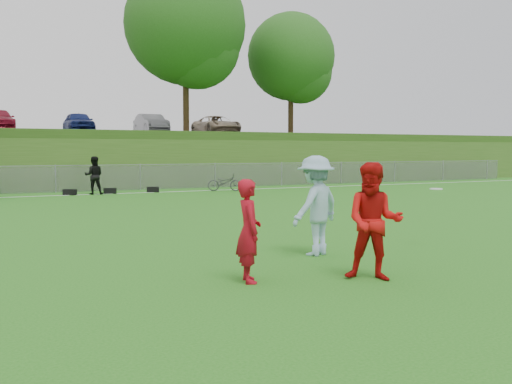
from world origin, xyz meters
TOP-DOWN VIEW (x-y plane):
  - ground at (0.00, 0.00)m, footprint 120.00×120.00m
  - sideline_far at (0.00, 18.00)m, footprint 60.00×0.10m
  - fence at (0.00, 20.00)m, footprint 58.00×0.06m
  - berm at (0.00, 31.00)m, footprint 120.00×18.00m
  - parking_lot at (0.00, 33.00)m, footprint 120.00×12.00m
  - tree_green_near at (8.16, 24.42)m, footprint 7.14×7.14m
  - tree_green_far at (16.16, 25.92)m, footprint 5.88×5.88m
  - car_row at (-1.17, 32.00)m, footprint 32.04×5.18m
  - gear_bags at (0.88, 18.10)m, footprint 7.68×0.57m
  - player_red_left at (0.28, -0.26)m, footprint 0.49×0.63m
  - player_red_center at (2.03, -0.98)m, footprint 1.10×1.08m
  - player_blue at (2.35, 1.17)m, footprint 1.38×1.10m
  - frisbee at (5.00, 0.83)m, footprint 0.26×0.26m
  - bicycle at (7.41, 17.36)m, footprint 1.69×1.20m

SIDE VIEW (x-z plane):
  - ground at x=0.00m, z-range 0.00..0.00m
  - sideline_far at x=0.00m, z-range 0.00..0.01m
  - gear_bags at x=0.88m, z-range 0.00..0.26m
  - bicycle at x=7.41m, z-range 0.00..0.84m
  - fence at x=0.00m, z-range 0.00..1.30m
  - player_red_left at x=0.28m, z-range 0.00..1.55m
  - player_red_center at x=2.03m, z-range 0.00..1.79m
  - player_blue at x=2.35m, z-range 0.00..1.87m
  - frisbee at x=5.00m, z-range 1.18..1.20m
  - berm at x=0.00m, z-range 0.00..3.00m
  - parking_lot at x=0.00m, z-range 3.00..3.10m
  - car_row at x=-1.17m, z-range 3.10..4.54m
  - tree_green_far at x=16.16m, z-range 3.87..12.06m
  - tree_green_near at x=8.16m, z-range 4.06..14.00m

